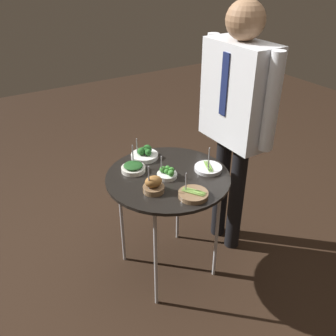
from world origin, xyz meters
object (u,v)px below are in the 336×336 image
(serving_cart, at_px, (168,183))
(bowl_spinach_center, at_px, (133,168))
(bowl_broccoli_far_rim, at_px, (167,173))
(bowl_asparagus_mid_right, at_px, (194,194))
(bowl_roast_front_right, at_px, (154,185))
(waiter_figure, at_px, (237,106))
(bowl_broccoli_near_rim, at_px, (145,154))
(bowl_asparagus_front_left, at_px, (208,168))

(serving_cart, height_order, bowl_spinach_center, bowl_spinach_center)
(bowl_broccoli_far_rim, distance_m, bowl_spinach_center, 0.20)
(serving_cart, distance_m, bowl_asparagus_mid_right, 0.25)
(bowl_roast_front_right, xyz_separation_m, bowl_asparagus_mid_right, (0.15, 0.15, -0.02))
(bowl_asparagus_mid_right, xyz_separation_m, waiter_figure, (-0.27, 0.49, 0.29))
(bowl_broccoli_far_rim, relative_size, bowl_roast_front_right, 0.78)
(bowl_asparagus_mid_right, bearing_deg, bowl_roast_front_right, -135.00)
(bowl_broccoli_far_rim, distance_m, bowl_asparagus_mid_right, 0.24)
(waiter_figure, bearing_deg, serving_cart, -87.13)
(bowl_broccoli_near_rim, relative_size, waiter_figure, 0.10)
(serving_cart, height_order, bowl_roast_front_right, bowl_roast_front_right)
(bowl_roast_front_right, bearing_deg, bowl_spinach_center, 178.39)
(bowl_roast_front_right, bearing_deg, bowl_asparagus_mid_right, 45.00)
(bowl_broccoli_far_rim, distance_m, bowl_asparagus_front_left, 0.25)
(bowl_roast_front_right, relative_size, waiter_figure, 0.10)
(bowl_spinach_center, distance_m, bowl_asparagus_mid_right, 0.42)
(serving_cart, xyz_separation_m, bowl_spinach_center, (-0.15, -0.14, 0.07))
(serving_cart, bearing_deg, waiter_figure, 92.87)
(bowl_broccoli_far_rim, bearing_deg, waiter_figure, 93.69)
(serving_cart, bearing_deg, bowl_spinach_center, -136.47)
(serving_cart, distance_m, bowl_broccoli_far_rim, 0.07)
(bowl_spinach_center, bearing_deg, waiter_figure, 78.95)
(bowl_roast_front_right, bearing_deg, waiter_figure, 100.53)
(serving_cart, xyz_separation_m, bowl_broccoli_far_rim, (0.01, -0.01, 0.07))
(bowl_broccoli_far_rim, bearing_deg, bowl_broccoli_near_rim, 179.76)
(bowl_spinach_center, height_order, waiter_figure, waiter_figure)
(bowl_spinach_center, relative_size, bowl_asparagus_front_left, 0.89)
(bowl_spinach_center, bearing_deg, bowl_roast_front_right, -1.61)
(bowl_broccoli_near_rim, height_order, bowl_asparagus_front_left, bowl_asparagus_front_left)
(bowl_roast_front_right, bearing_deg, bowl_broccoli_near_rim, 158.18)
(bowl_asparagus_front_left, bearing_deg, waiter_figure, 109.71)
(serving_cart, height_order, bowl_asparagus_mid_right, bowl_asparagus_mid_right)
(bowl_asparagus_mid_right, bearing_deg, bowl_spinach_center, -160.00)
(waiter_figure, bearing_deg, bowl_asparagus_mid_right, -61.31)
(bowl_spinach_center, xyz_separation_m, bowl_asparagus_mid_right, (0.39, 0.14, -0.01))
(bowl_asparagus_mid_right, distance_m, waiter_figure, 0.63)
(bowl_asparagus_mid_right, relative_size, waiter_figure, 0.10)
(bowl_broccoli_near_rim, xyz_separation_m, bowl_asparagus_front_left, (0.32, 0.24, -0.01))
(serving_cart, xyz_separation_m, waiter_figure, (-0.02, 0.49, 0.35))
(bowl_roast_front_right, xyz_separation_m, bowl_asparagus_front_left, (-0.02, 0.38, -0.03))
(bowl_asparagus_front_left, bearing_deg, bowl_broccoli_near_rim, -143.56)
(bowl_spinach_center, distance_m, bowl_asparagus_front_left, 0.43)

